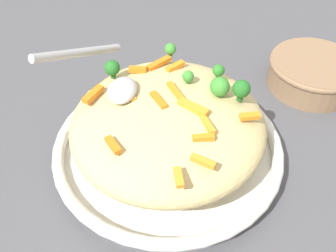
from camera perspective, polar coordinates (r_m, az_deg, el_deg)
name	(u,v)px	position (r m, az deg, el deg)	size (l,w,h in m)	color
ground_plane	(168,158)	(0.58, 0.00, -4.80)	(2.40, 2.40, 0.00)	#4C4C51
serving_bowl	(168,149)	(0.56, 0.00, -3.43)	(0.34, 0.34, 0.04)	white
pasta_mound	(168,124)	(0.53, 0.00, 0.37)	(0.28, 0.27, 0.08)	#D1BA7A
carrot_piece_0	(158,102)	(0.50, -1.49, 3.70)	(0.04, 0.01, 0.01)	orange
carrot_piece_1	(193,107)	(0.49, 3.83, 2.82)	(0.04, 0.01, 0.01)	orange
carrot_piece_2	(127,93)	(0.52, -6.21, 4.95)	(0.04, 0.01, 0.01)	orange
carrot_piece_3	(159,63)	(0.58, -1.35, 9.51)	(0.04, 0.01, 0.01)	orange
carrot_piece_4	(203,161)	(0.43, 5.33, -5.35)	(0.03, 0.01, 0.01)	orange
carrot_piece_5	(206,123)	(0.47, 5.85, 0.45)	(0.04, 0.01, 0.01)	orange
carrot_piece_6	(93,94)	(0.53, -11.25, 4.75)	(0.04, 0.01, 0.01)	orange
carrot_piece_7	(138,70)	(0.56, -4.62, 8.51)	(0.03, 0.01, 0.01)	orange
carrot_piece_8	(179,177)	(0.42, 1.62, -7.76)	(0.03, 0.01, 0.01)	orange
carrot_piece_9	(176,92)	(0.51, 1.19, 5.13)	(0.04, 0.01, 0.01)	orange
carrot_piece_10	(250,116)	(0.50, 12.24, 1.46)	(0.03, 0.01, 0.01)	orange
carrot_piece_11	(203,138)	(0.46, 5.37, -1.78)	(0.03, 0.01, 0.01)	orange
carrot_piece_12	(113,145)	(0.45, -8.33, -2.84)	(0.03, 0.01, 0.01)	orange
carrot_piece_13	(176,67)	(0.57, 1.22, 8.99)	(0.03, 0.01, 0.01)	orange
broccoli_floret_0	(188,77)	(0.53, 3.05, 7.47)	(0.02, 0.02, 0.02)	#377928
broccoli_floret_1	(219,71)	(0.55, 7.66, 8.32)	(0.02, 0.02, 0.02)	#296820
broccoli_floret_2	(241,89)	(0.51, 11.04, 5.49)	(0.02, 0.02, 0.03)	#205B1C
broccoli_floret_3	(170,49)	(0.59, 0.37, 11.56)	(0.02, 0.02, 0.02)	#377928
broccoli_floret_4	(220,87)	(0.51, 7.84, 5.88)	(0.03, 0.03, 0.03)	#377928
broccoli_floret_5	(112,68)	(0.55, -8.44, 8.66)	(0.02, 0.02, 0.03)	#205B1C
serving_spoon	(106,76)	(0.52, -9.30, 7.44)	(0.14, 0.13, 0.08)	#B7B7BC
companion_bowl	(313,71)	(0.74, 21.16, 7.71)	(0.16, 0.16, 0.05)	#8C6B4C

